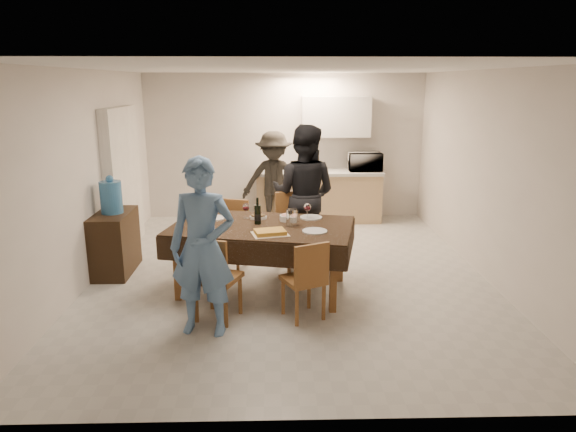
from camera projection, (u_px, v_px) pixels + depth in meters
name	position (u px, v px, depth m)	size (l,w,h in m)	color
floor	(289.00, 274.00, 6.73)	(5.00, 6.00, 0.02)	#A4A49F
ceiling	(289.00, 68.00, 6.07)	(5.00, 6.00, 0.02)	white
wall_back	(285.00, 147.00, 9.30)	(5.00, 0.02, 2.60)	beige
wall_front	(302.00, 255.00, 3.50)	(5.00, 0.02, 2.60)	beige
wall_left	(88.00, 177.00, 6.34)	(0.02, 6.00, 2.60)	beige
wall_right	(487.00, 176.00, 6.47)	(0.02, 6.00, 2.60)	beige
stub_partition	(123.00, 179.00, 7.57)	(0.15, 1.40, 2.10)	silver
kitchen_base_cabinet	(318.00, 197.00, 9.23)	(2.20, 0.60, 0.86)	tan
kitchen_worktop	(319.00, 172.00, 9.11)	(2.24, 0.64, 0.05)	#B7B8B3
upper_cabinet	(336.00, 117.00, 9.01)	(1.20, 0.34, 0.70)	silver
dining_table	(262.00, 228.00, 6.03)	(2.30, 1.62, 0.82)	black
chair_near_left	(216.00, 270.00, 5.27)	(0.55, 0.56, 0.51)	brown
chair_near_right	(304.00, 273.00, 5.30)	(0.52, 0.54, 0.47)	brown
chair_far_left	(229.00, 230.00, 6.72)	(0.52, 0.52, 0.50)	brown
chair_far_right	(298.00, 225.00, 6.72)	(0.59, 0.60, 0.55)	brown
console	(115.00, 243.00, 6.72)	(0.44, 0.87, 0.81)	black
water_jug	(111.00, 197.00, 6.56)	(0.28, 0.28, 0.41)	teal
wine_bottle	(258.00, 211.00, 6.03)	(0.08, 0.08, 0.32)	black
water_pitcher	(292.00, 218.00, 5.96)	(0.13, 0.13, 0.20)	white
savoury_tart	(270.00, 232.00, 5.65)	(0.39, 0.29, 0.05)	gold
salad_bowl	(287.00, 218.00, 6.20)	(0.18, 0.18, 0.07)	silver
mushroom_dish	(258.00, 217.00, 6.29)	(0.19, 0.19, 0.03)	silver
wine_glass_a	(212.00, 222.00, 5.74)	(0.09, 0.09, 0.21)	white
wine_glass_b	(307.00, 211.00, 6.25)	(0.09, 0.09, 0.20)	white
wine_glass_c	(246.00, 211.00, 6.28)	(0.09, 0.09, 0.20)	white
plate_near_left	(207.00, 232.00, 5.72)	(0.26, 0.26, 0.02)	silver
plate_near_right	(315.00, 231.00, 5.75)	(0.28, 0.28, 0.02)	silver
plate_far_left	(214.00, 218.00, 6.30)	(0.28, 0.28, 0.02)	silver
plate_far_right	(311.00, 217.00, 6.33)	(0.27, 0.27, 0.02)	silver
microwave	(365.00, 162.00, 9.09)	(0.58, 0.39, 0.32)	silver
person_near	(203.00, 248.00, 4.98)	(0.65, 0.42, 1.77)	#567DAD
person_far	(304.00, 194.00, 7.02)	(0.93, 0.72, 1.90)	black
person_kitchen	(274.00, 181.00, 8.67)	(1.07, 0.61, 1.65)	black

